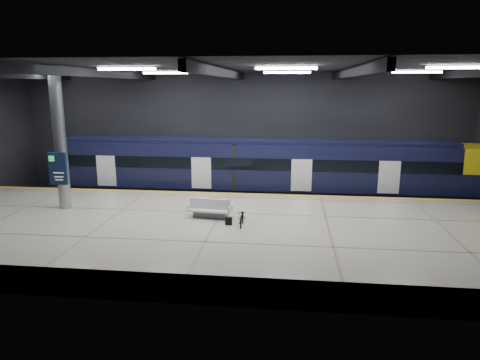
# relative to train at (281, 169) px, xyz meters

# --- Properties ---
(ground) EXTENTS (30.00, 30.00, 0.00)m
(ground) POSITION_rel_train_xyz_m (-2.78, -5.50, -2.06)
(ground) COLOR black
(ground) RESTS_ON ground
(room_shell) EXTENTS (30.10, 16.10, 8.05)m
(room_shell) POSITION_rel_train_xyz_m (-2.78, -5.49, 3.66)
(room_shell) COLOR black
(room_shell) RESTS_ON ground
(platform) EXTENTS (30.00, 11.00, 1.10)m
(platform) POSITION_rel_train_xyz_m (-2.78, -8.00, -1.51)
(platform) COLOR beige
(platform) RESTS_ON ground
(safety_strip) EXTENTS (30.00, 0.40, 0.01)m
(safety_strip) POSITION_rel_train_xyz_m (-2.78, -2.75, -0.95)
(safety_strip) COLOR gold
(safety_strip) RESTS_ON platform
(rails) EXTENTS (30.00, 1.52, 0.16)m
(rails) POSITION_rel_train_xyz_m (-2.78, 0.00, -1.98)
(rails) COLOR gray
(rails) RESTS_ON ground
(train) EXTENTS (29.40, 2.84, 3.79)m
(train) POSITION_rel_train_xyz_m (0.00, 0.00, 0.00)
(train) COLOR black
(train) RESTS_ON ground
(bench) EXTENTS (2.12, 1.08, 0.90)m
(bench) POSITION_rel_train_xyz_m (-3.16, -7.31, -0.64)
(bench) COLOR #595B60
(bench) RESTS_ON platform
(bicycle) EXTENTS (0.53, 1.42, 0.74)m
(bicycle) POSITION_rel_train_xyz_m (-1.56, -8.28, -0.59)
(bicycle) COLOR #99999E
(bicycle) RESTS_ON platform
(pannier_bag) EXTENTS (0.30, 0.18, 0.35)m
(pannier_bag) POSITION_rel_train_xyz_m (-2.16, -8.28, -0.78)
(pannier_bag) COLOR black
(pannier_bag) RESTS_ON platform
(info_column) EXTENTS (0.90, 0.78, 6.90)m
(info_column) POSITION_rel_train_xyz_m (-10.78, -6.52, 2.40)
(info_column) COLOR #9EA0A5
(info_column) RESTS_ON platform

